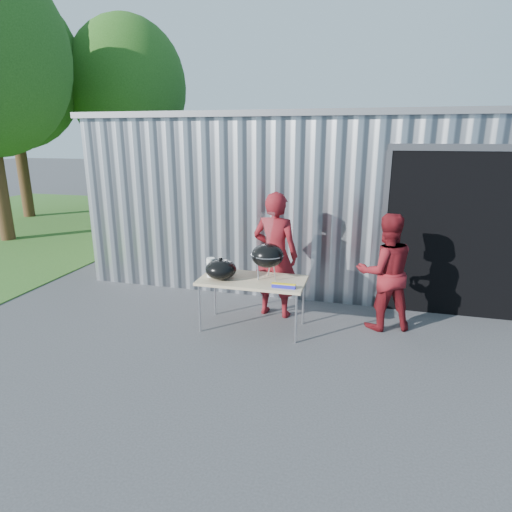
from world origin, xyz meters
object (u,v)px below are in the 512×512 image
(person_cook, at_px, (275,255))
(person_bystander, at_px, (385,272))
(kettle_grill, at_px, (268,250))
(folding_table, at_px, (252,282))

(person_cook, xyz_separation_m, person_bystander, (1.61, -0.05, -0.12))
(person_bystander, bearing_deg, kettle_grill, -3.07)
(kettle_grill, distance_m, person_cook, 0.53)
(person_cook, bearing_deg, person_bystander, -174.59)
(kettle_grill, relative_size, person_bystander, 0.56)
(person_cook, bearing_deg, kettle_grill, 96.73)
(folding_table, distance_m, person_bystander, 1.89)
(person_bystander, bearing_deg, person_cook, -20.07)
(folding_table, xyz_separation_m, kettle_grill, (0.20, 0.08, 0.46))
(kettle_grill, height_order, person_bystander, kettle_grill)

